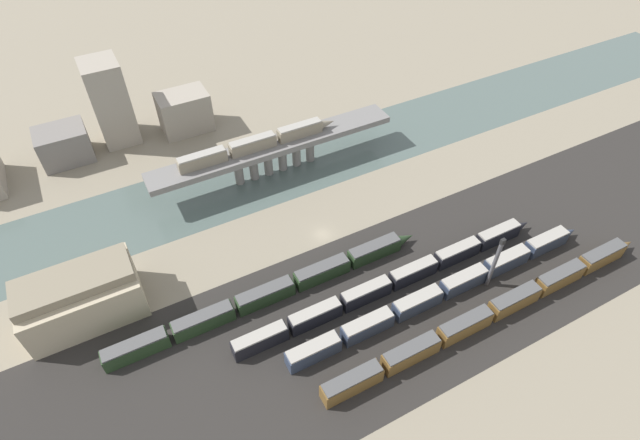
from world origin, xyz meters
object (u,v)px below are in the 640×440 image
Objects in this scene: train_on_bridge at (258,143)px; train_yard_mid at (446,289)px; train_yard_near at (495,310)px; warehouse_building at (81,297)px; signal_tower at (495,263)px; train_yard_far at (395,281)px; train_yard_outer at (272,292)px.

train_on_bridge reaches higher than train_yard_mid.
train_yard_near is at bearing -59.18° from train_yard_mid.
signal_tower is at bearing -22.83° from warehouse_building.
train_on_bridge is 1.92× the size of warehouse_building.
signal_tower is at bearing -26.40° from train_yard_far.
train_yard_outer is at bearing 146.33° from train_yard_near.
train_yard_far is 3.34× the size of warehouse_building.
train_yard_near is at bearing -69.15° from train_on_bridge.
train_on_bridge is 3.01× the size of signal_tower.
train_yard_outer is at bearing -22.07° from warehouse_building.
warehouse_building is at bearing 151.57° from train_yard_near.
train_on_bridge is 0.57× the size of train_yard_far.
signal_tower reaches higher than train_yard_outer.
train_yard_outer is (-24.25, 9.38, -0.08)m from train_yard_far.
train_yard_outer is at bearing 158.84° from train_yard_far.
train_on_bridge is 58.12m from train_yard_mid.
train_on_bridge is 63.23m from signal_tower.
train_yard_mid is 5.24× the size of signal_tower.
signal_tower is at bearing -11.78° from train_yard_mid.
signal_tower is (17.96, -8.91, 5.20)m from train_yard_far.
train_yard_mid is 11.24m from signal_tower.
signal_tower is at bearing -63.16° from train_on_bridge.
train_on_bridge reaches higher than train_yard_near.
train_yard_mid is at bearing -26.61° from train_yard_outer.
train_yard_far reaches higher than train_yard_outer.
train_on_bridge is 0.53× the size of train_yard_near.
warehouse_building is at bearing -153.72° from train_on_bridge.
signal_tower reaches higher than warehouse_building.
train_yard_near is at bearing -49.40° from train_yard_far.
train_yard_outer is (-32.46, 16.27, -0.05)m from train_yard_mid.
train_on_bridge reaches higher than warehouse_building.
train_yard_near is 9.62m from signal_tower.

